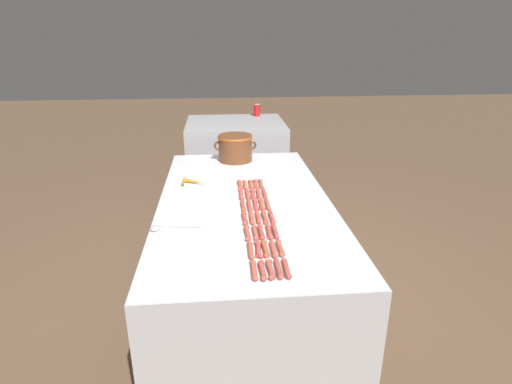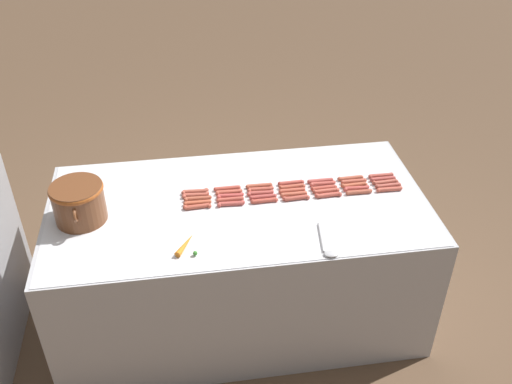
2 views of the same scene
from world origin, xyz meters
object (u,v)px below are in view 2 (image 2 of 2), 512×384
hot_dog_4 (264,201)px  carrot (186,245)px  hot_dog_26 (229,192)px  hot_dog_2 (328,195)px  hot_dog_0 (389,189)px  bean_pot (78,201)px  hot_dog_5 (231,204)px  hot_dog_13 (197,203)px  hot_dog_23 (323,184)px  hot_dog_3 (296,198)px  hot_dog_34 (195,191)px  hot_dog_28 (381,176)px  hot_dog_21 (383,179)px  hot_dog_18 (260,193)px  hot_dog_11 (263,197)px  hot_dog_1 (359,192)px  hot_dog_30 (320,181)px  hot_dog_6 (197,207)px  hot_dog_9 (326,191)px  hot_dog_14 (385,182)px  hot_dog_7 (388,186)px  hot_dog_24 (292,187)px  hot_dog_19 (230,196)px  hot_dog_20 (198,198)px  hot_dog_27 (195,195)px  serving_spoon (328,248)px  hot_dog_8 (356,188)px  hot_dog_10 (294,194)px  hot_dog_32 (259,186)px  hot_dog_12 (230,199)px  hot_dog_33 (227,188)px  hot_dog_15 (354,185)px  hot_dog_22 (354,181)px  hot_dog_17 (292,190)px  hot_dog_25 (260,189)px  hot_dog_29 (350,178)px  hot_dog_31 (291,183)px

hot_dog_4 → carrot: 0.53m
hot_dog_26 → hot_dog_2: bearing=-101.6°
hot_dog_0 → carrot: size_ratio=0.92×
hot_dog_26 → bean_pot: 0.80m
hot_dog_2 → hot_dog_5: 0.54m
hot_dog_13 → hot_dog_0: bearing=-91.7°
hot_dog_4 → hot_dog_23: same height
hot_dog_3 → hot_dog_26: 0.37m
hot_dog_34 → bean_pot: size_ratio=0.45×
hot_dog_28 → hot_dog_5: bearing=99.1°
hot_dog_3 → hot_dog_21: size_ratio=1.00×
hot_dog_18 → hot_dog_11: bearing=-166.9°
hot_dog_1 → hot_dog_30: bearing=52.9°
hot_dog_6 → hot_dog_21: bearing=-84.2°
hot_dog_9 → hot_dog_14: (0.03, -0.35, 0.00)m
hot_dog_7 → hot_dog_24: size_ratio=1.00×
hot_dog_19 → hot_dog_20: 0.18m
hot_dog_6 → bean_pot: bearing=90.1°
hot_dog_7 → hot_dog_34: size_ratio=1.00×
hot_dog_7 → hot_dog_13: same height
hot_dog_3 → hot_dog_28: size_ratio=1.00×
hot_dog_0 → hot_dog_4: 0.71m
hot_dog_27 → hot_dog_30: size_ratio=1.00×
hot_dog_23 → serving_spoon: 0.55m
hot_dog_8 → hot_dog_7: bearing=-90.3°
hot_dog_23 → hot_dog_10: bearing=112.3°
hot_dog_27 → hot_dog_32: bearing=-84.1°
hot_dog_11 → hot_dog_32: (0.11, 0.01, 0.00)m
hot_dog_12 → hot_dog_33: 0.11m
hot_dog_33 → carrot: bearing=151.1°
hot_dog_24 → hot_dog_21: bearing=-90.0°
hot_dog_2 → carrot: 0.85m
hot_dog_15 → hot_dog_6: bearing=94.6°
hot_dog_22 → hot_dog_30: 0.19m
hot_dog_22 → hot_dog_33: bearing=87.0°
hot_dog_12 → hot_dog_2: bearing=-94.1°
hot_dog_17 → hot_dog_30: (0.07, -0.18, 0.00)m
hot_dog_25 → hot_dog_20: bearing=95.7°
hot_dog_3 → hot_dog_24: same height
hot_dog_14 → hot_dog_20: (0.00, 1.06, 0.00)m
hot_dog_19 → hot_dog_2: bearing=-97.8°
hot_dog_7 → hot_dog_12: size_ratio=1.00×
hot_dog_21 → hot_dog_34: 1.07m
hot_dog_25 → hot_dog_29: 0.53m
hot_dog_22 → serving_spoon: (-0.54, 0.29, -0.00)m
hot_dog_32 → bean_pot: bearing=98.6°
hot_dog_20 → hot_dog_26: same height
hot_dog_1 → hot_dog_31: bearing=67.8°
hot_dog_12 → hot_dog_24: size_ratio=1.00×
hot_dog_17 → hot_dog_22: 0.37m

